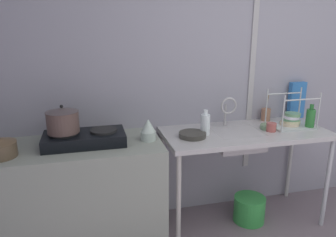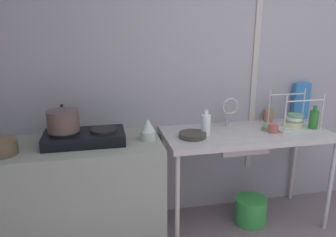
% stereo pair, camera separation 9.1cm
% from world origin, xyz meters
% --- Properties ---
extents(wall_back, '(5.59, 0.10, 2.48)m').
position_xyz_m(wall_back, '(0.00, 1.93, 1.24)').
color(wall_back, '#9592A0').
rests_on(wall_back, ground).
extents(wall_metal_strip, '(0.05, 0.01, 1.99)m').
position_xyz_m(wall_metal_strip, '(-0.14, 1.87, 1.37)').
color(wall_metal_strip, '#AEAAAC').
extents(counter_concrete, '(1.25, 0.60, 0.84)m').
position_xyz_m(counter_concrete, '(-1.69, 1.57, 0.42)').
color(counter_concrete, gray).
rests_on(counter_concrete, ground).
extents(counter_sink, '(1.38, 0.60, 0.84)m').
position_xyz_m(counter_sink, '(-0.33, 1.57, 0.77)').
color(counter_sink, '#AEAAAC').
rests_on(counter_sink, ground).
extents(stove, '(0.59, 0.31, 0.10)m').
position_xyz_m(stove, '(-1.63, 1.57, 0.88)').
color(stove, black).
rests_on(stove, counter_concrete).
extents(pot_on_left_burner, '(0.23, 0.23, 0.20)m').
position_xyz_m(pot_on_left_burner, '(-1.77, 1.57, 1.03)').
color(pot_on_left_burner, brown).
rests_on(pot_on_left_burner, stove).
extents(percolator, '(0.12, 0.12, 0.17)m').
position_xyz_m(percolator, '(-1.16, 1.55, 0.92)').
color(percolator, '#B8C9BE').
rests_on(percolator, counter_concrete).
extents(sink_basin, '(0.39, 0.32, 0.14)m').
position_xyz_m(sink_basin, '(-0.40, 1.57, 0.77)').
color(sink_basin, '#AEAAAC').
rests_on(sink_basin, counter_sink).
extents(faucet, '(0.15, 0.08, 0.27)m').
position_xyz_m(faucet, '(-0.43, 1.71, 1.01)').
color(faucet, '#AEAAAC').
rests_on(faucet, counter_sink).
extents(frying_pan, '(0.22, 0.22, 0.04)m').
position_xyz_m(frying_pan, '(-0.81, 1.53, 0.86)').
color(frying_pan, '#393731').
rests_on(frying_pan, counter_sink).
extents(dish_rack, '(0.36, 0.28, 0.31)m').
position_xyz_m(dish_rack, '(0.11, 1.60, 0.89)').
color(dish_rack, '#B9BCBC').
rests_on(dish_rack, counter_sink).
extents(cup_by_rack, '(0.08, 0.08, 0.07)m').
position_xyz_m(cup_by_rack, '(-0.12, 1.51, 0.87)').
color(cup_by_rack, '#B0554F').
rests_on(cup_by_rack, counter_sink).
extents(small_bowl_on_drainboard, '(0.13, 0.13, 0.04)m').
position_xyz_m(small_bowl_on_drainboard, '(-0.11, 1.58, 0.86)').
color(small_bowl_on_drainboard, slate).
rests_on(small_bowl_on_drainboard, counter_sink).
extents(bottle_by_sink, '(0.08, 0.08, 0.20)m').
position_xyz_m(bottle_by_sink, '(-0.69, 1.57, 0.92)').
color(bottle_by_sink, white).
rests_on(bottle_by_sink, counter_sink).
extents(bottle_by_rack, '(0.07, 0.07, 0.21)m').
position_xyz_m(bottle_by_rack, '(0.24, 1.51, 0.93)').
color(bottle_by_rack, '#2B7431').
rests_on(bottle_by_rack, counter_sink).
extents(cereal_box, '(0.16, 0.06, 0.34)m').
position_xyz_m(cereal_box, '(0.32, 1.83, 1.01)').
color(cereal_box, '#2F6FBC').
rests_on(cereal_box, counter_sink).
extents(utensil_jar, '(0.08, 0.08, 0.25)m').
position_xyz_m(utensil_jar, '(0.00, 1.82, 0.90)').
color(utensil_jar, '#A56F53').
rests_on(utensil_jar, counter_sink).
extents(bucket_on_floor, '(0.27, 0.27, 0.23)m').
position_xyz_m(bucket_on_floor, '(-0.26, 1.53, 0.12)').
color(bucket_on_floor, green).
rests_on(bucket_on_floor, ground).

